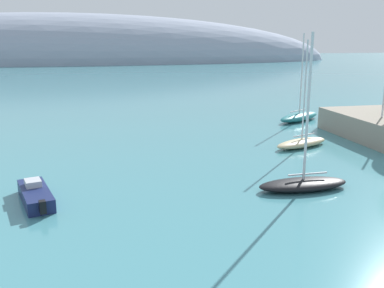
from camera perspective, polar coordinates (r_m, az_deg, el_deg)
name	(u,v)px	position (r m, az deg, el deg)	size (l,w,h in m)	color
distant_ridge	(60,62)	(208.79, -17.12, 10.33)	(259.97, 64.59, 43.56)	#8E99AD
sailboat_sand_near_shore	(302,142)	(42.61, 14.33, 0.28)	(6.58, 4.16, 10.08)	#C6B284
sailboat_red_mid_mooring	(380,135)	(48.02, 23.65, 1.04)	(6.87, 6.93, 8.19)	red
sailboat_teal_outer_mooring	(299,116)	(56.39, 14.02, 3.60)	(7.72, 6.03, 10.82)	#1E6B70
sailboat_black_end_of_line	(303,182)	(30.67, 14.54, -4.92)	(6.49, 2.44, 10.56)	black
motorboat_navy_foreground	(36,195)	(29.25, -20.03, -6.36)	(2.90, 5.58, 1.26)	navy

